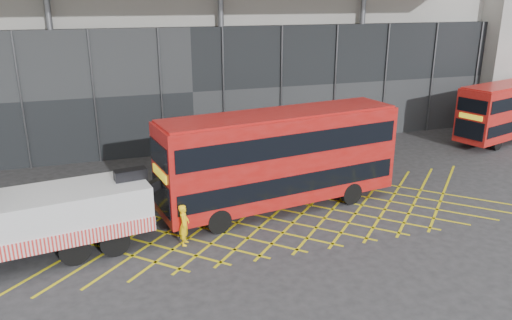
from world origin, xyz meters
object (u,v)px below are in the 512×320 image
object	(u,v)px
recovery_truck	(5,218)
bus_second	(512,108)
worker	(184,225)
bus_towed	(280,156)

from	to	relation	value
recovery_truck	bus_second	bearing A→B (deg)	5.65
recovery_truck	worker	distance (m)	6.72
worker	bus_towed	bearing A→B (deg)	-45.08
recovery_truck	worker	bearing A→B (deg)	-13.27
bus_second	bus_towed	bearing A→B (deg)	-179.82
bus_second	worker	distance (m)	26.50
bus_towed	worker	xyz separation A→B (m)	(-5.07, -2.32, -1.75)
recovery_truck	bus_second	world-z (taller)	bus_second
recovery_truck	bus_towed	xyz separation A→B (m)	(11.69, 1.79, 0.73)
bus_second	worker	bearing A→B (deg)	-178.33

